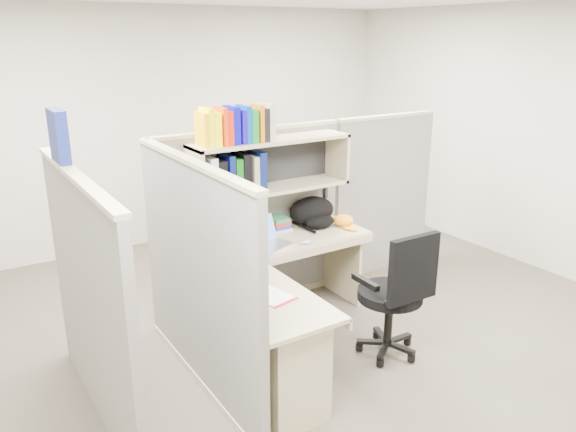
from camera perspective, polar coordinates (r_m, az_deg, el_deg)
ground at (r=4.60m, az=1.92°, el=-13.16°), size 6.00×6.00×0.00m
room_shell at (r=4.01m, az=2.16°, el=7.09°), size 6.00×6.00×6.00m
cubicle at (r=4.39m, az=-5.26°, el=-1.64°), size 3.79×1.84×1.95m
desk at (r=3.98m, az=-0.60°, el=-11.17°), size 1.74×1.75×0.73m
laptop at (r=4.52m, az=-1.70°, el=-1.78°), size 0.42×0.42×0.24m
backpack at (r=5.03m, az=2.81°, el=0.38°), size 0.51×0.45×0.26m
orange_cap at (r=5.08m, az=5.64°, el=-0.43°), size 0.20×0.22×0.10m
snack_canister at (r=3.96m, az=-3.16°, el=-5.72°), size 0.11×0.11×0.10m
tissue_box at (r=3.46m, az=-4.31°, el=-8.84°), size 0.13×0.13×0.17m
mouse at (r=4.63m, az=1.88°, el=-2.66°), size 0.09×0.06×0.03m
paper_cup at (r=4.82m, az=-2.67°, el=-1.33°), size 0.08×0.08×0.11m
book_stack at (r=4.96m, az=-1.07°, el=-0.71°), size 0.17×0.24×0.11m
loose_paper at (r=3.75m, az=-1.75°, el=-8.05°), size 0.25×0.31×0.00m
task_chair at (r=4.38m, az=10.62°, el=-9.66°), size 0.54×0.50×1.04m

